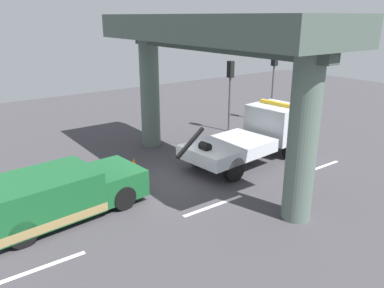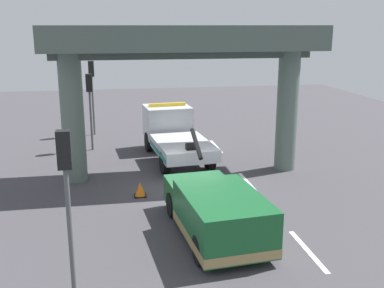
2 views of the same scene
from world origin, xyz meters
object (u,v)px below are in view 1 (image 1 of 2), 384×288
(towed_van_green, at_px, (58,195))
(traffic_cone_orange, at_px, (134,165))
(traffic_light_far, at_px, (230,81))
(traffic_light_mid, at_px, (274,71))
(tow_truck_white, at_px, (257,133))

(towed_van_green, bearing_deg, traffic_cone_orange, 28.70)
(towed_van_green, relative_size, traffic_light_far, 1.35)
(towed_van_green, xyz_separation_m, traffic_cone_orange, (3.86, 2.11, -0.51))
(towed_van_green, bearing_deg, traffic_light_far, 20.48)
(traffic_light_mid, height_order, traffic_cone_orange, traffic_light_mid)
(traffic_light_far, distance_m, traffic_light_mid, 3.51)
(tow_truck_white, bearing_deg, towed_van_green, -179.48)
(traffic_light_mid, bearing_deg, traffic_light_far, 180.00)
(towed_van_green, xyz_separation_m, traffic_light_mid, (14.60, 4.15, 2.41))
(traffic_light_far, bearing_deg, traffic_cone_orange, -164.32)
(traffic_cone_orange, bearing_deg, towed_van_green, -151.30)
(tow_truck_white, distance_m, towed_van_green, 9.20)
(traffic_light_far, bearing_deg, towed_van_green, -159.52)
(tow_truck_white, xyz_separation_m, traffic_cone_orange, (-5.33, 2.03, -0.94))
(towed_van_green, xyz_separation_m, traffic_light_far, (11.10, 4.15, 2.13))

